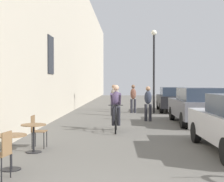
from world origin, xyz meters
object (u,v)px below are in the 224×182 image
Objects in this scene: parked_car_second at (197,105)px; parked_car_third at (173,99)px; pedestrian_far at (133,97)px; pedestrian_furthest at (116,96)px; cafe_chair_mid_toward_street at (37,129)px; pedestrian_mid at (114,98)px; pedestrian_near at (148,101)px; street_lamp at (154,61)px; cyclist_on_bicycle at (116,109)px; cafe_table_near at (11,144)px; cafe_table_mid at (34,132)px; cafe_chair_near_toward_street at (2,152)px.

parked_car_third is (-0.11, 6.34, -0.03)m from parked_car_second.
pedestrian_furthest is at bearing 115.60° from pedestrian_far.
pedestrian_mid reaches higher than cafe_chair_mid_toward_street.
street_lamp is at bearing 81.09° from pedestrian_near.
cafe_chair_mid_toward_street is at bearing -111.51° from street_lamp.
parked_car_third is (1.30, 1.29, -2.31)m from street_lamp.
pedestrian_mid reaches higher than parked_car_second.
pedestrian_furthest is (0.03, 3.86, -0.04)m from pedestrian_mid.
pedestrian_far is 1.04× the size of pedestrian_furthest.
pedestrian_far reaches higher than cafe_chair_mid_toward_street.
parked_car_third is at bearing 68.59° from cyclist_on_bicycle.
cyclist_on_bicycle is at bearing -88.60° from pedestrian_furthest.
cafe_table_near is at bearing -110.02° from cyclist_on_bicycle.
pedestrian_near is at bearing -110.04° from parked_car_third.
pedestrian_far is at bearing 55.78° from pedestrian_mid.
pedestrian_mid is 4.55m from parked_car_third.
pedestrian_mid is 1.96m from pedestrian_far.
cyclist_on_bicycle is (2.01, 3.81, 0.29)m from cafe_table_mid.
cafe_chair_mid_toward_street is at bearing -122.85° from cyclist_on_bicycle.
parked_car_second is at bearing 32.42° from cyclist_on_bicycle.
cafe_chair_near_toward_street is at bearing -86.94° from cafe_chair_mid_toward_street.
cafe_chair_mid_toward_street is 11.56m from street_lamp.
street_lamp reaches higher than cafe_table_mid.
cafe_table_mid is 9.76m from pedestrian_mid.
cyclist_on_bicycle reaches higher than pedestrian_mid.
parked_car_third is (2.51, 1.13, -0.16)m from pedestrian_far.
parked_car_second is (2.62, -5.21, -0.13)m from pedestrian_far.
street_lamp reaches higher than parked_car_second.
parked_car_second is (1.42, -5.05, -2.29)m from street_lamp.
pedestrian_mid is 0.39× the size of parked_car_third.
pedestrian_near is 2.30m from parked_car_second.
pedestrian_near is 1.00× the size of pedestrian_furthest.
cafe_chair_near_toward_street is 2.39m from cafe_table_mid.
pedestrian_far is (2.85, 11.22, 0.43)m from cafe_table_mid.
pedestrian_mid reaches higher than cafe_table_near.
street_lamp is (2.31, 1.46, 2.15)m from pedestrian_mid.
cafe_chair_near_toward_street is at bearing -109.70° from parked_car_third.
pedestrian_near is (1.42, 3.25, 0.11)m from cyclist_on_bicycle.
street_lamp is at bearing 105.66° from parked_car_second.
street_lamp is at bearing -46.47° from pedestrian_furthest.
parked_car_third is at bearing 69.13° from cafe_table_near.
cafe_chair_mid_toward_street is 0.55× the size of pedestrian_near.
pedestrian_mid is 3.86m from pedestrian_furthest.
pedestrian_near is 0.96× the size of pedestrian_mid.
cafe_table_near is 1.00× the size of cafe_table_mid.
cafe_chair_near_toward_street is 0.20× the size of parked_car_third.
pedestrian_far is at bearing 83.55° from cyclist_on_bicycle.
cafe_chair_near_toward_street is 14.26m from street_lamp.
pedestrian_mid reaches higher than cafe_table_mid.
parked_car_second reaches higher than cafe_chair_near_toward_street.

